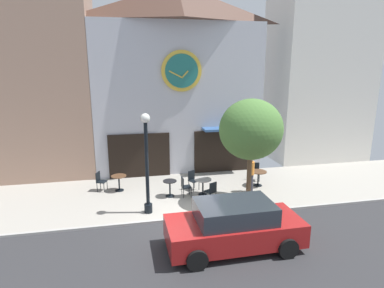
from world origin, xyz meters
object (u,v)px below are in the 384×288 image
at_px(cafe_chair_facing_street, 256,170).
at_px(pedestrian_orange, 251,174).
at_px(cafe_chair_right_end, 211,190).
at_px(cafe_table_near_door, 170,186).
at_px(cafe_table_center_right, 119,180).
at_px(street_tree, 251,130).
at_px(cafe_table_near_curb, 258,175).
at_px(street_lamp, 147,164).
at_px(cafe_table_center_left, 203,183).
at_px(cafe_chair_outer, 100,180).
at_px(cafe_chair_left_end, 185,185).
at_px(parked_car_red, 234,226).
at_px(cafe_chair_near_tree, 193,179).

xyz_separation_m(cafe_chair_facing_street, pedestrian_orange, (-0.84, -1.42, 0.33)).
bearing_deg(cafe_chair_right_end, cafe_table_near_door, 150.29).
bearing_deg(cafe_table_center_right, cafe_chair_facing_street, 0.45).
relative_size(street_tree, cafe_chair_facing_street, 4.91).
relative_size(street_tree, cafe_table_near_curb, 5.54).
distance_m(street_lamp, cafe_chair_right_end, 3.15).
relative_size(cafe_table_center_left, cafe_chair_facing_street, 0.85).
bearing_deg(cafe_table_center_left, cafe_chair_outer, 162.36).
height_order(cafe_table_center_right, cafe_chair_left_end, cafe_chair_left_end).
bearing_deg(cafe_chair_right_end, pedestrian_orange, 19.56).
bearing_deg(parked_car_red, street_tree, 61.58).
distance_m(street_lamp, cafe_table_center_right, 3.20).
relative_size(street_lamp, pedestrian_orange, 2.39).
relative_size(street_tree, cafe_chair_outer, 4.91).
bearing_deg(cafe_table_near_door, street_tree, -21.35).
height_order(street_lamp, cafe_table_near_curb, street_lamp).
relative_size(cafe_table_center_right, cafe_chair_facing_street, 0.81).
distance_m(cafe_table_center_right, cafe_chair_right_end, 4.41).
bearing_deg(parked_car_red, cafe_chair_near_tree, 92.90).
relative_size(cafe_table_center_right, cafe_chair_near_tree, 0.81).
bearing_deg(cafe_table_near_door, cafe_chair_facing_street, 14.80).
xyz_separation_m(cafe_chair_right_end, parked_car_red, (-0.23, -3.59, 0.23)).
distance_m(street_tree, cafe_chair_facing_street, 3.84).
bearing_deg(cafe_table_near_curb, street_lamp, -161.13).
bearing_deg(cafe_table_center_left, cafe_table_near_door, 175.57).
bearing_deg(cafe_table_near_curb, cafe_table_center_left, -169.31).
xyz_separation_m(street_lamp, cafe_table_center_left, (2.55, 1.31, -1.48)).
xyz_separation_m(street_tree, cafe_table_center_right, (-5.43, 2.40, -2.64)).
bearing_deg(street_lamp, parked_car_red, -51.22).
height_order(cafe_chair_near_tree, cafe_chair_outer, same).
bearing_deg(cafe_chair_facing_street, cafe_chair_right_end, -143.37).
distance_m(cafe_chair_near_tree, cafe_chair_left_end, 0.94).
bearing_deg(cafe_chair_facing_street, cafe_table_center_left, -156.76).
distance_m(cafe_table_center_left, cafe_chair_near_tree, 0.80).
bearing_deg(cafe_table_center_left, pedestrian_orange, -2.72).
distance_m(cafe_table_near_door, cafe_chair_left_end, 0.66).
bearing_deg(cafe_chair_left_end, cafe_table_center_left, 2.53).
distance_m(cafe_table_near_door, cafe_chair_right_end, 1.91).
bearing_deg(pedestrian_orange, cafe_table_near_door, 176.60).
height_order(cafe_table_near_curb, pedestrian_orange, pedestrian_orange).
distance_m(cafe_table_near_door, cafe_table_near_curb, 4.39).
height_order(street_tree, cafe_table_near_curb, street_tree).
xyz_separation_m(street_lamp, cafe_chair_right_end, (2.73, 0.48, -1.50)).
bearing_deg(pedestrian_orange, cafe_chair_left_end, 178.72).
xyz_separation_m(cafe_table_center_left, cafe_chair_near_tree, (-0.31, 0.73, -0.02)).
bearing_deg(cafe_table_center_right, cafe_chair_right_end, -28.35).
distance_m(street_lamp, street_tree, 4.42).
bearing_deg(street_lamp, street_tree, 2.33).
bearing_deg(cafe_table_center_right, pedestrian_orange, -13.01).
height_order(cafe_table_center_left, cafe_chair_facing_street, cafe_chair_facing_street).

